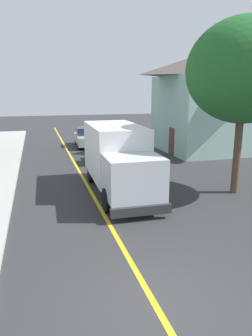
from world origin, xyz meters
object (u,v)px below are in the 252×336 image
(parked_car_mid, at_px, (86,138))
(house_across_street, at_px, (217,99))
(street_tree_far_side, at_px, (244,71))
(box_truck, at_px, (118,156))
(parked_car_near, at_px, (110,152))

(parked_car_mid, bearing_deg, house_across_street, -25.01)
(parked_car_mid, bearing_deg, street_tree_far_side, -72.14)
(box_truck, height_order, parked_car_near, box_truck)
(box_truck, bearing_deg, parked_car_near, 80.74)
(box_truck, bearing_deg, house_across_street, 39.39)
(parked_car_mid, xyz_separation_m, house_across_street, (10.04, -4.68, 3.43))
(box_truck, distance_m, parked_car_near, 6.25)
(house_across_street, height_order, street_tree_far_side, house_across_street)
(box_truck, xyz_separation_m, house_across_street, (10.57, 8.68, 2.45))
(parked_car_mid, height_order, house_across_street, house_across_street)
(box_truck, relative_size, parked_car_near, 1.64)
(parked_car_near, relative_size, parked_car_mid, 0.99)
(box_truck, relative_size, house_across_street, 0.76)
(box_truck, height_order, parked_car_mid, box_truck)
(parked_car_near, relative_size, street_tree_far_side, 0.55)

